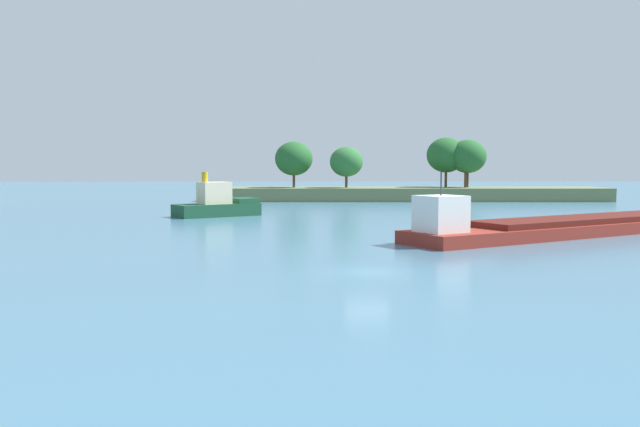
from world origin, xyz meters
The scene contains 5 objects.
ground_plane centered at (0.00, 0.00, 0.00)m, with size 400.00×400.00×0.00m, color teal.
treeline_island centered at (11.40, 76.95, 3.40)m, with size 67.80×10.86×10.78m.
fishing_skiff centered at (9.06, 35.37, 0.22)m, with size 3.16×4.87×0.88m.
tugboat centered at (-14.95, 41.82, 1.38)m, with size 10.52×8.91×5.29m.
cargo_barge centered at (19.25, 20.47, 0.85)m, with size 33.85×23.47×5.64m.
Camera 1 is at (-2.74, -38.70, 6.27)m, focal length 37.97 mm.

